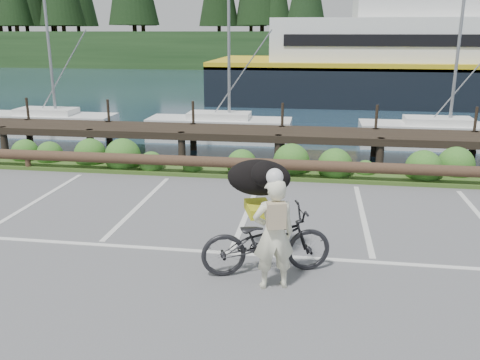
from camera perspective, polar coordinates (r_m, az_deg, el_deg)
name	(u,v)px	position (r m, az deg, el deg)	size (l,w,h in m)	color
ground	(234,245)	(9.93, -0.66, -7.28)	(72.00, 72.00, 0.00)	#58595B
harbor_backdrop	(313,56)	(87.54, 8.14, 13.57)	(170.00, 160.00, 30.00)	#1A2F3F
vegetation_strip	(263,171)	(14.88, 2.63, 1.01)	(34.00, 1.60, 0.10)	#3D5B21
log_rail	(261,179)	(14.22, 2.33, 0.08)	(32.00, 0.30, 0.60)	#443021
bicycle	(266,241)	(8.64, 2.99, -6.83)	(0.77, 2.22, 1.17)	black
cyclist	(274,234)	(8.04, 3.79, -6.08)	(0.67, 0.44, 1.83)	#EEEDC9
dog	(259,178)	(8.99, 2.13, 0.28)	(1.13, 0.55, 0.65)	black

